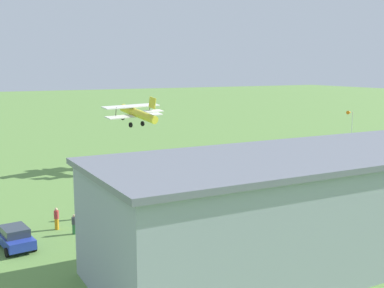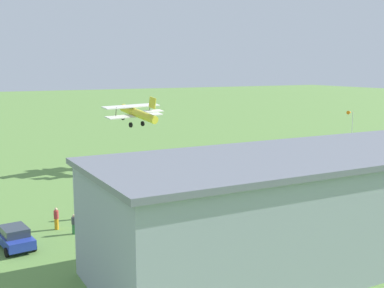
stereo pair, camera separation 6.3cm
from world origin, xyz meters
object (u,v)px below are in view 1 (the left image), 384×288
(hangar, at_px, (371,195))
(person_watching_takeoff, at_px, (74,224))
(windsock, at_px, (350,115))
(person_beside_truck, at_px, (80,210))
(car_blue, at_px, (15,237))
(biplane, at_px, (137,113))
(person_walking_on_apron, at_px, (57,219))

(hangar, bearing_deg, person_watching_takeoff, -33.44)
(person_watching_takeoff, relative_size, windsock, 0.28)
(person_beside_truck, bearing_deg, car_blue, 38.07)
(biplane, bearing_deg, person_beside_truck, 55.66)
(biplane, bearing_deg, person_walking_on_apron, 53.55)
(biplane, height_order, person_beside_truck, biplane)
(car_blue, distance_m, person_walking_on_apron, 4.43)
(car_blue, relative_size, person_watching_takeoff, 2.71)
(person_beside_truck, bearing_deg, biplane, -124.34)
(person_walking_on_apron, distance_m, windsock, 56.46)
(hangar, relative_size, person_beside_truck, 24.57)
(hangar, relative_size, person_walking_on_apron, 23.01)
(hangar, bearing_deg, biplane, -81.93)
(biplane, xyz_separation_m, person_watching_takeoff, (13.45, 21.19, -6.14))
(biplane, height_order, car_blue, biplane)
(person_walking_on_apron, xyz_separation_m, person_beside_truck, (-2.32, -1.81, -0.06))
(car_blue, bearing_deg, hangar, 154.19)
(hangar, relative_size, windsock, 7.31)
(biplane, distance_m, windsock, 37.79)
(person_watching_takeoff, xyz_separation_m, person_beside_truck, (-1.36, -3.49, 0.06))
(car_blue, xyz_separation_m, person_walking_on_apron, (-3.49, -2.74, 0.07))
(car_blue, xyz_separation_m, windsock, (-55.58, -24.15, 4.05))
(car_blue, height_order, person_watching_takeoff, car_blue)
(person_beside_truck, height_order, windsock, windsock)
(person_walking_on_apron, relative_size, person_watching_takeoff, 1.14)
(person_watching_takeoff, height_order, person_beside_truck, person_beside_truck)
(car_blue, distance_m, windsock, 60.74)
(car_blue, height_order, person_beside_truck, person_beside_truck)
(hangar, xyz_separation_m, person_walking_on_apron, (19.11, -13.66, -2.75))
(hangar, height_order, person_beside_truck, hangar)
(person_walking_on_apron, height_order, person_watching_takeoff, person_walking_on_apron)
(windsock, bearing_deg, hangar, 46.76)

